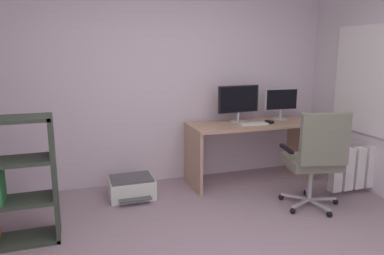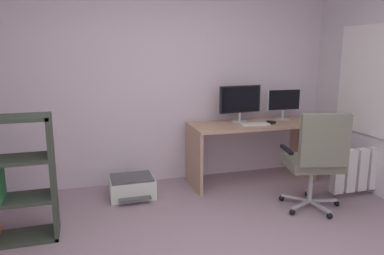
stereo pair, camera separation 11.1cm
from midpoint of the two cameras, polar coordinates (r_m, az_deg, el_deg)
name	(u,v)px [view 1 (the left image)]	position (r m, az deg, el deg)	size (l,w,h in m)	color
wall_back	(156,80)	(4.51, -6.44, 7.41)	(4.52, 0.10, 2.54)	silver
window_pane	(379,81)	(4.54, 26.68, 6.49)	(0.01, 1.27, 1.16)	white
window_frame	(379,81)	(4.53, 26.61, 6.49)	(0.02, 1.35, 1.24)	white
desk	(250,138)	(4.58, 8.40, -1.66)	(1.54, 0.62, 0.75)	tan
monitor_main	(239,100)	(4.54, 6.61, 4.24)	(0.55, 0.18, 0.45)	#B2B5B7
monitor_secondary	(281,101)	(4.83, 13.15, 4.07)	(0.46, 0.18, 0.40)	#B2B5B7
keyboard	(254,124)	(4.43, 8.92, 0.58)	(0.34, 0.13, 0.02)	silver
computer_mouse	(269,122)	(4.55, 11.34, 0.86)	(0.06, 0.10, 0.03)	black
office_chair	(316,156)	(3.87, 18.13, -4.25)	(0.65, 0.62, 1.05)	#B7BABC
printer	(132,187)	(4.21, -10.20, -9.22)	(0.50, 0.47, 0.24)	silver
radiator	(364,167)	(4.65, 24.71, -5.68)	(0.90, 0.10, 0.49)	white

